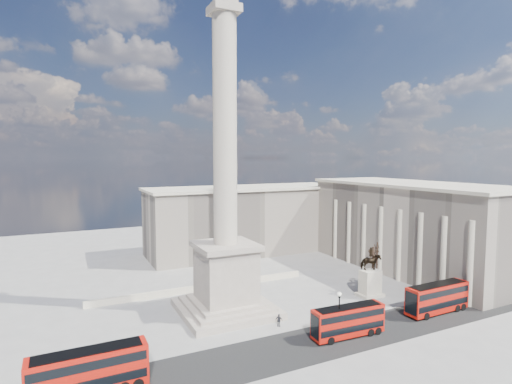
{
  "coord_description": "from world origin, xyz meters",
  "views": [
    {
      "loc": [
        -22.17,
        -51.23,
        23.83
      ],
      "look_at": [
        2.91,
        0.32,
        18.94
      ],
      "focal_mm": 28.0,
      "sensor_mm": 36.0,
      "label": 1
    }
  ],
  "objects": [
    {
      "name": "ground",
      "position": [
        0.0,
        0.0,
        0.0
      ],
      "size": [
        180.0,
        180.0,
        0.0
      ],
      "primitive_type": "plane",
      "color": "gray",
      "rests_on": "ground"
    },
    {
      "name": "asphalt_road",
      "position": [
        5.0,
        -10.0,
        0.0
      ],
      "size": [
        120.0,
        9.0,
        0.01
      ],
      "primitive_type": "cube",
      "color": "#252525",
      "rests_on": "ground"
    },
    {
      "name": "nelsons_column",
      "position": [
        0.0,
        5.0,
        12.92
      ],
      "size": [
        14.0,
        14.0,
        49.85
      ],
      "color": "#AB9E8F",
      "rests_on": "ground"
    },
    {
      "name": "balustrade_wall",
      "position": [
        0.0,
        16.0,
        0.55
      ],
      "size": [
        40.0,
        0.6,
        1.1
      ],
      "primitive_type": "cube",
      "color": "beige",
      "rests_on": "ground"
    },
    {
      "name": "building_east",
      "position": [
        45.0,
        10.0,
        9.32
      ],
      "size": [
        19.0,
        46.0,
        18.6
      ],
      "color": "#B5A794",
      "rests_on": "ground"
    },
    {
      "name": "building_northeast",
      "position": [
        20.0,
        40.0,
        8.32
      ],
      "size": [
        51.0,
        17.0,
        16.6
      ],
      "color": "#B5A794",
      "rests_on": "ground"
    },
    {
      "name": "red_bus_a",
      "position": [
        -20.42,
        -9.34,
        2.43
      ],
      "size": [
        11.45,
        2.79,
        4.63
      ],
      "rotation": [
        0.0,
        0.0,
        0.01
      ],
      "color": "#B91309",
      "rests_on": "ground"
    },
    {
      "name": "red_bus_b",
      "position": [
        11.47,
        -10.32,
        2.19
      ],
      "size": [
        10.41,
        2.93,
        4.18
      ],
      "rotation": [
        0.0,
        0.0,
        -0.05
      ],
      "color": "#B91309",
      "rests_on": "ground"
    },
    {
      "name": "red_bus_c",
      "position": [
        29.11,
        -9.74,
        2.39
      ],
      "size": [
        11.3,
        2.84,
        4.56
      ],
      "rotation": [
        0.0,
        0.0,
        0.02
      ],
      "color": "#B91309",
      "rests_on": "ground"
    },
    {
      "name": "victorian_lamp",
      "position": [
        9.71,
        -10.54,
        3.8
      ],
      "size": [
        0.55,
        0.55,
        6.46
      ],
      "rotation": [
        0.0,
        0.0,
        -0.2
      ],
      "color": "black",
      "rests_on": "ground"
    },
    {
      "name": "equestrian_statue",
      "position": [
        24.97,
        0.59,
        3.0
      ],
      "size": [
        4.15,
        3.11,
        8.6
      ],
      "color": "beige",
      "rests_on": "ground"
    },
    {
      "name": "bare_tree_near",
      "position": [
        26.29,
        1.5,
        6.89
      ],
      "size": [
        2.0,
        2.0,
        8.74
      ],
      "rotation": [
        0.0,
        0.0,
        0.37
      ],
      "color": "#332319",
      "rests_on": "ground"
    },
    {
      "name": "bare_tree_mid",
      "position": [
        37.29,
        5.87,
        4.96
      ],
      "size": [
        1.66,
        1.66,
        6.29
      ],
      "rotation": [
        0.0,
        0.0,
        0.42
      ],
      "color": "#332319",
      "rests_on": "ground"
    },
    {
      "name": "bare_tree_far",
      "position": [
        35.6,
        10.42,
        5.43
      ],
      "size": [
        1.69,
        1.69,
        6.89
      ],
      "rotation": [
        0.0,
        0.0,
        -0.23
      ],
      "color": "#332319",
      "rests_on": "ground"
    },
    {
      "name": "pedestrian_walking",
      "position": [
        20.91,
        -6.5,
        0.87
      ],
      "size": [
        0.69,
        0.51,
        1.74
      ],
      "primitive_type": "imported",
      "rotation": [
        0.0,
        0.0,
        -0.15
      ],
      "color": "#24242A",
      "rests_on": "ground"
    },
    {
      "name": "pedestrian_standing",
      "position": [
        34.83,
        -4.79,
        0.96
      ],
      "size": [
        0.95,
        0.76,
        1.92
      ],
      "primitive_type": "imported",
      "rotation": [
        0.0,
        0.0,
        3.11
      ],
      "color": "#24242A",
      "rests_on": "ground"
    },
    {
      "name": "pedestrian_crossing",
      "position": [
        4.68,
        -3.5,
        0.92
      ],
      "size": [
        1.11,
        1.04,
        1.84
      ],
      "primitive_type": "imported",
      "rotation": [
        0.0,
        0.0,
        2.43
      ],
      "color": "#24242A",
      "rests_on": "ground"
    }
  ]
}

